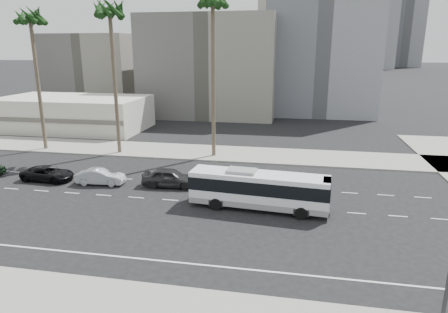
% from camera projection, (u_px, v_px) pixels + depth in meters
% --- Properties ---
extents(ground, '(700.00, 700.00, 0.00)m').
position_uv_depth(ground, '(241.00, 205.00, 32.02)').
color(ground, black).
rests_on(ground, ground).
extents(sidewalk_north, '(120.00, 7.00, 0.15)m').
position_uv_depth(sidewalk_north, '(260.00, 155.00, 46.69)').
color(sidewalk_north, gray).
rests_on(sidewalk_north, ground).
extents(commercial_low, '(22.00, 12.16, 5.00)m').
position_uv_depth(commercial_low, '(74.00, 113.00, 61.29)').
color(commercial_low, beige).
rests_on(commercial_low, ground).
extents(midrise_beige_west, '(24.00, 18.00, 18.00)m').
position_uv_depth(midrise_beige_west, '(213.00, 66.00, 74.40)').
color(midrise_beige_west, '#64625D').
rests_on(midrise_beige_west, ground).
extents(midrise_gray_center, '(20.00, 20.00, 26.00)m').
position_uv_depth(midrise_gray_center, '(321.00, 44.00, 76.43)').
color(midrise_gray_center, slate).
rests_on(midrise_gray_center, ground).
extents(midrise_beige_far, '(18.00, 16.00, 15.00)m').
position_uv_depth(midrise_beige_far, '(98.00, 71.00, 84.13)').
color(midrise_beige_far, '#64625D').
rests_on(midrise_beige_far, ground).
extents(civic_tower, '(42.00, 42.00, 129.00)m').
position_uv_depth(civic_tower, '(293.00, 6.00, 258.99)').
color(civic_tower, '#B9B0A1').
rests_on(civic_tower, ground).
extents(highrise_right, '(26.00, 26.00, 70.00)m').
position_uv_depth(highrise_right, '(373.00, 8.00, 232.74)').
color(highrise_right, slate).
rests_on(highrise_right, ground).
extents(highrise_far, '(22.00, 22.00, 60.00)m').
position_uv_depth(highrise_far, '(404.00, 20.00, 258.08)').
color(highrise_far, slate).
rests_on(highrise_far, ground).
extents(city_bus, '(11.05, 3.42, 3.12)m').
position_uv_depth(city_bus, '(259.00, 189.00, 30.94)').
color(city_bus, white).
rests_on(city_bus, ground).
extents(car_a, '(2.28, 5.16, 1.72)m').
position_uv_depth(car_a, '(170.00, 177.00, 36.12)').
color(car_a, '#272729').
rests_on(car_a, ground).
extents(car_b, '(1.89, 4.55, 1.46)m').
position_uv_depth(car_b, '(101.00, 177.00, 36.79)').
color(car_b, '#9C9FA5').
rests_on(car_b, ground).
extents(car_c, '(2.50, 5.08, 1.39)m').
position_uv_depth(car_c, '(48.00, 173.00, 37.82)').
color(car_c, black).
rests_on(car_c, ground).
extents(palm_near, '(5.50, 5.50, 18.50)m').
position_uv_depth(palm_near, '(213.00, 4.00, 41.97)').
color(palm_near, brown).
rests_on(palm_near, ground).
extents(palm_mid, '(5.70, 5.70, 17.60)m').
position_uv_depth(palm_mid, '(110.00, 15.00, 43.61)').
color(palm_mid, brown).
rests_on(palm_mid, ground).
extents(palm_far, '(4.89, 4.89, 16.83)m').
position_uv_depth(palm_far, '(30.00, 21.00, 45.55)').
color(palm_far, brown).
rests_on(palm_far, ground).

